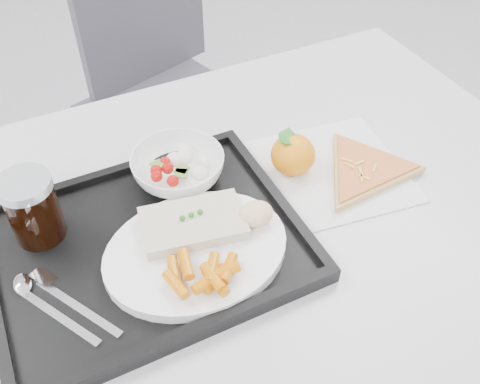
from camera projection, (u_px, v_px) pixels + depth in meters
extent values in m
cube|color=#B8B8BA|center=(222.00, 225.00, 0.86)|extent=(1.20, 0.80, 0.03)
cylinder|color=#47474C|center=(348.00, 169.00, 1.51)|extent=(0.04, 0.04, 0.72)
cube|color=#3D3C43|center=(174.00, 112.00, 1.55)|extent=(0.53, 0.53, 0.04)
cube|color=#3D3C43|center=(141.00, 3.00, 1.49)|extent=(0.41, 0.16, 0.46)
cylinder|color=#47474C|center=(145.00, 229.00, 1.54)|extent=(0.03, 0.03, 0.43)
cylinder|color=#47474C|center=(256.00, 190.00, 1.65)|extent=(0.03, 0.03, 0.43)
cylinder|color=#47474C|center=(109.00, 155.00, 1.77)|extent=(0.03, 0.03, 0.43)
cylinder|color=#47474C|center=(209.00, 126.00, 1.88)|extent=(0.03, 0.03, 0.43)
cube|color=black|center=(147.00, 247.00, 0.80)|extent=(0.45, 0.35, 0.01)
cube|color=black|center=(113.00, 172.00, 0.89)|extent=(0.45, 0.02, 0.01)
cube|color=black|center=(189.00, 331.00, 0.68)|extent=(0.45, 0.02, 0.01)
cube|color=black|center=(275.00, 195.00, 0.85)|extent=(0.02, 0.32, 0.01)
cylinder|color=white|center=(196.00, 251.00, 0.77)|extent=(0.27, 0.27, 0.02)
cube|color=beige|center=(193.00, 223.00, 0.78)|extent=(0.16, 0.12, 0.02)
sphere|color=#236B1C|center=(182.00, 218.00, 0.77)|extent=(0.01, 0.01, 0.01)
sphere|color=#236B1C|center=(191.00, 215.00, 0.78)|extent=(0.01, 0.01, 0.01)
sphere|color=#236B1C|center=(200.00, 212.00, 0.78)|extent=(0.01, 0.01, 0.01)
ellipsoid|color=tan|center=(256.00, 214.00, 0.79)|extent=(0.06, 0.06, 0.03)
imported|color=white|center=(178.00, 168.00, 0.87)|extent=(0.15, 0.15, 0.05)
cylinder|color=black|center=(34.00, 211.00, 0.77)|extent=(0.07, 0.07, 0.10)
cylinder|color=#A5A8AD|center=(23.00, 185.00, 0.73)|extent=(0.08, 0.08, 0.01)
cube|color=silver|center=(57.00, 316.00, 0.70)|extent=(0.09, 0.13, 0.00)
ellipsoid|color=silver|center=(22.00, 284.00, 0.73)|extent=(0.04, 0.05, 0.01)
cube|color=silver|center=(79.00, 308.00, 0.71)|extent=(0.09, 0.13, 0.00)
cube|color=silver|center=(43.00, 278.00, 0.74)|extent=(0.04, 0.04, 0.00)
cube|color=silver|center=(329.00, 171.00, 0.92)|extent=(0.28, 0.27, 0.00)
ellipsoid|color=#FBA621|center=(293.00, 155.00, 0.90)|extent=(0.09, 0.09, 0.07)
cube|color=#236B1C|center=(294.00, 141.00, 0.88)|extent=(0.04, 0.05, 0.02)
cube|color=#236B1C|center=(294.00, 141.00, 0.88)|extent=(0.06, 0.04, 0.02)
cylinder|color=tan|center=(365.00, 170.00, 0.91)|extent=(0.32, 0.32, 0.01)
cylinder|color=#AE2F04|center=(366.00, 167.00, 0.91)|extent=(0.28, 0.28, 0.00)
cube|color=#EABC47|center=(359.00, 163.00, 0.91)|extent=(0.02, 0.00, 0.00)
cube|color=#EABC47|center=(374.00, 168.00, 0.90)|extent=(0.02, 0.02, 0.00)
cube|color=#EABC47|center=(360.00, 172.00, 0.89)|extent=(0.01, 0.02, 0.00)
cube|color=#EABC47|center=(362.00, 178.00, 0.88)|extent=(0.01, 0.02, 0.00)
cube|color=#EABC47|center=(347.00, 160.00, 0.91)|extent=(0.02, 0.02, 0.00)
cube|color=#EABC47|center=(364.00, 177.00, 0.88)|extent=(0.01, 0.02, 0.00)
cube|color=#EABC47|center=(349.00, 165.00, 0.90)|extent=(0.01, 0.02, 0.00)
cylinder|color=#CD6B05|center=(212.00, 268.00, 0.71)|extent=(0.04, 0.05, 0.02)
cylinder|color=#CD6B05|center=(216.00, 282.00, 0.70)|extent=(0.02, 0.05, 0.02)
cylinder|color=#CD6B05|center=(208.00, 281.00, 0.70)|extent=(0.05, 0.03, 0.02)
cylinder|color=#CD6B05|center=(223.00, 272.00, 0.71)|extent=(0.05, 0.02, 0.02)
cylinder|color=#CD6B05|center=(215.00, 279.00, 0.71)|extent=(0.05, 0.04, 0.02)
cylinder|color=#CD6B05|center=(174.00, 272.00, 0.72)|extent=(0.03, 0.05, 0.02)
cylinder|color=#CD6B05|center=(186.00, 264.00, 0.72)|extent=(0.02, 0.05, 0.02)
cylinder|color=#CD6B05|center=(176.00, 284.00, 0.70)|extent=(0.02, 0.05, 0.02)
cylinder|color=#CD6B05|center=(228.00, 268.00, 0.72)|extent=(0.04, 0.04, 0.02)
cylinder|color=#CD6B05|center=(213.00, 277.00, 0.70)|extent=(0.02, 0.05, 0.02)
sphere|color=#A80C08|center=(165.00, 163.00, 0.86)|extent=(0.02, 0.02, 0.02)
sphere|color=#A80C08|center=(157.00, 176.00, 0.84)|extent=(0.02, 0.02, 0.02)
sphere|color=#A80C08|center=(168.00, 168.00, 0.85)|extent=(0.02, 0.02, 0.02)
sphere|color=#A80C08|center=(173.00, 181.00, 0.83)|extent=(0.02, 0.02, 0.02)
sphere|color=#A80C08|center=(156.00, 171.00, 0.85)|extent=(0.02, 0.02, 0.02)
ellipsoid|color=silver|center=(200.00, 173.00, 0.85)|extent=(0.03, 0.03, 0.02)
ellipsoid|color=silver|center=(185.00, 158.00, 0.88)|extent=(0.03, 0.03, 0.02)
ellipsoid|color=silver|center=(175.00, 160.00, 0.87)|extent=(0.03, 0.03, 0.02)
ellipsoid|color=silver|center=(186.00, 153.00, 0.88)|extent=(0.03, 0.03, 0.02)
cube|color=olive|center=(157.00, 165.00, 0.85)|extent=(0.02, 0.02, 0.00)
cube|color=olive|center=(182.00, 170.00, 0.85)|extent=(0.03, 0.03, 0.00)
cube|color=olive|center=(181.00, 173.00, 0.84)|extent=(0.03, 0.03, 0.00)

